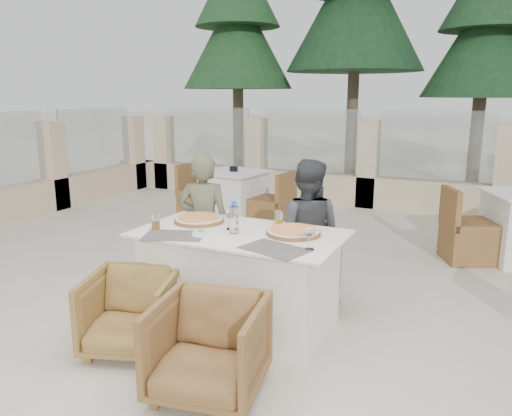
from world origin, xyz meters
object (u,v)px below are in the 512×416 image
at_px(pizza_left, 199,219).
at_px(wine_glass_centre, 230,218).
at_px(armchair_far_left, 228,253).
at_px(armchair_near_right, 209,348).
at_px(water_bottle, 234,217).
at_px(diner_left, 204,225).
at_px(armchair_near_left, 131,312).
at_px(pizza_right, 293,231).
at_px(bg_table_a, 234,199).
at_px(dining_table, 240,279).
at_px(wine_glass_corner, 310,237).
at_px(olive_dish, 201,233).
at_px(armchair_far_right, 294,270).
at_px(diner_right, 306,233).
at_px(beer_glass_right, 279,219).
at_px(beer_glass_left, 156,221).

bearing_deg(pizza_left, wine_glass_centre, -14.21).
xyz_separation_m(armchair_far_left, armchair_near_right, (0.78, -1.69, 0.00)).
bearing_deg(armchair_far_left, water_bottle, 101.92).
bearing_deg(diner_left, armchair_near_right, 105.20).
bearing_deg(armchair_near_left, water_bottle, 33.71).
distance_m(pizza_right, bg_table_a, 3.25).
bearing_deg(armchair_near_right, dining_table, 95.40).
xyz_separation_m(pizza_left, wine_glass_corner, (1.09, -0.32, 0.07)).
xyz_separation_m(olive_dish, armchair_far_right, (0.46, 0.78, -0.49)).
bearing_deg(armchair_near_left, dining_table, 33.99).
xyz_separation_m(armchair_far_left, diner_right, (0.85, -0.15, 0.34)).
height_order(armchair_far_left, diner_left, diner_left).
distance_m(wine_glass_centre, olive_dish, 0.28).
xyz_separation_m(wine_glass_corner, bg_table_a, (-2.13, 2.92, -0.48)).
relative_size(armchair_far_left, bg_table_a, 0.40).
height_order(water_bottle, wine_glass_corner, water_bottle).
bearing_deg(armchair_far_right, diner_left, 11.49).
bearing_deg(armchair_near_left, wine_glass_centre, 41.61).
xyz_separation_m(wine_glass_corner, armchair_near_right, (-0.38, -0.74, -0.56)).
bearing_deg(pizza_right, dining_table, -164.28).
relative_size(pizza_left, armchair_near_right, 0.62).
relative_size(armchair_far_left, diner_left, 0.51).
bearing_deg(armchair_near_right, wine_glass_corner, 52.49).
distance_m(beer_glass_right, armchair_near_left, 1.33).
xyz_separation_m(olive_dish, armchair_near_left, (-0.30, -0.49, -0.50)).
bearing_deg(armchair_far_left, pizza_right, 125.08).
relative_size(wine_glass_centre, armchair_far_left, 0.28).
distance_m(water_bottle, armchair_near_left, 1.02).
height_order(beer_glass_right, bg_table_a, beer_glass_right).
xyz_separation_m(water_bottle, armchair_near_left, (-0.50, -0.65, -0.61)).
distance_m(beer_glass_right, armchair_far_left, 1.03).
xyz_separation_m(wine_glass_corner, armchair_far_right, (-0.40, 0.77, -0.56)).
bearing_deg(olive_dish, beer_glass_right, 47.88).
bearing_deg(water_bottle, diner_right, 61.50).
bearing_deg(wine_glass_centre, beer_glass_right, 35.75).
bearing_deg(olive_dish, armchair_near_left, -121.57).
xyz_separation_m(pizza_left, pizza_right, (0.85, -0.02, 0.00)).
bearing_deg(beer_glass_right, bg_table_a, 124.75).
relative_size(wine_glass_centre, olive_dish, 1.67).
bearing_deg(wine_glass_corner, pizza_left, 163.37).
xyz_separation_m(wine_glass_centre, beer_glass_left, (-0.54, -0.25, -0.03)).
relative_size(armchair_far_left, armchair_far_right, 0.98).
bearing_deg(water_bottle, wine_glass_corner, -13.02).
bearing_deg(beer_glass_left, armchair_far_right, 41.35).
bearing_deg(armchair_far_right, wine_glass_centre, 58.84).
relative_size(diner_left, bg_table_a, 0.80).
bearing_deg(diner_right, beer_glass_right, 62.56).
height_order(dining_table, armchair_near_right, dining_table).
bearing_deg(armchair_near_left, beer_glass_right, 33.75).
bearing_deg(armchair_near_right, wine_glass_centre, 100.38).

